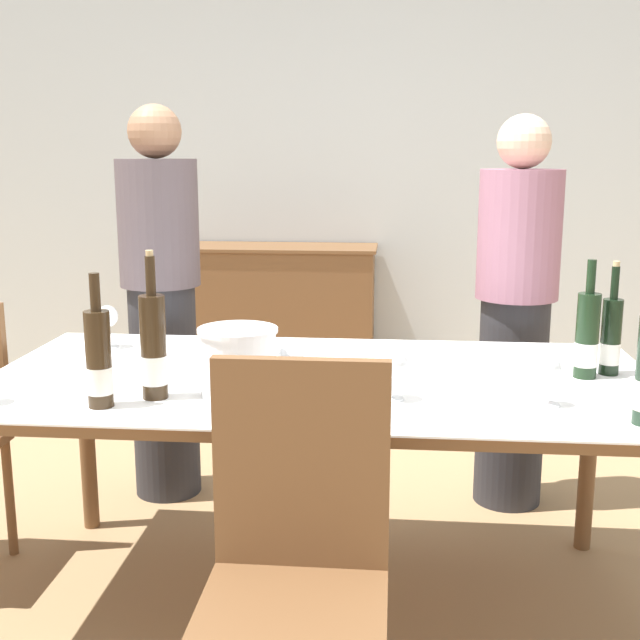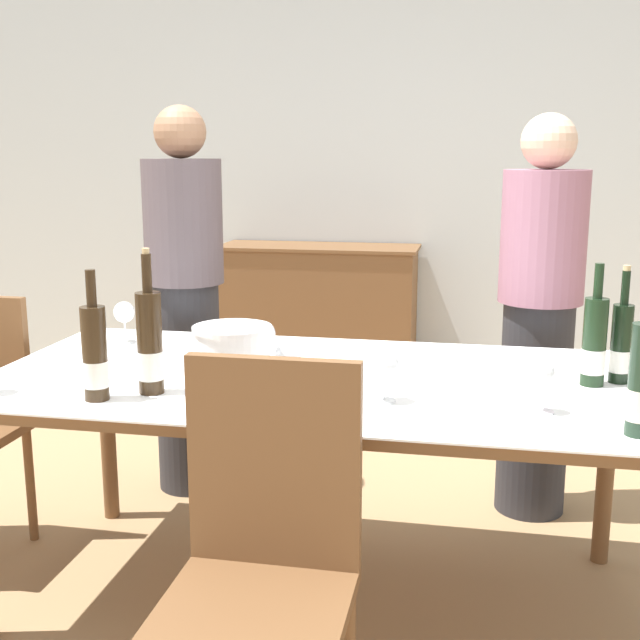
{
  "view_description": "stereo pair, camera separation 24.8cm",
  "coord_description": "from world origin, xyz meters",
  "px_view_note": "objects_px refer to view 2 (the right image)",
  "views": [
    {
      "loc": [
        0.22,
        -2.42,
        1.45
      ],
      "look_at": [
        0.0,
        0.0,
        0.94
      ],
      "focal_mm": 45.0,
      "sensor_mm": 36.0,
      "label": 1
    },
    {
      "loc": [
        0.47,
        -2.39,
        1.45
      ],
      "look_at": [
        0.0,
        0.0,
        0.94
      ],
      "focal_mm": 45.0,
      "sensor_mm": 36.0,
      "label": 2
    }
  ],
  "objects_px": {
    "dining_table": "(320,394)",
    "wine_bottle_2": "(95,355)",
    "sideboard_cabinet": "(319,315)",
    "person_guest_left": "(539,320)",
    "wine_glass_5": "(384,367)",
    "wine_glass_3": "(542,376)",
    "wine_bottle_4": "(594,344)",
    "wine_bottle_1": "(150,345)",
    "wine_glass_4": "(124,314)",
    "wine_glass_1": "(288,356)",
    "wine_bottle_3": "(621,344)",
    "chair_near_front": "(264,549)",
    "person_host": "(186,303)",
    "wine_glass_2": "(263,334)",
    "ice_bucket": "(233,357)"
  },
  "relations": [
    {
      "from": "ice_bucket",
      "to": "wine_glass_2",
      "type": "relative_size",
      "value": 1.67
    },
    {
      "from": "wine_bottle_2",
      "to": "wine_glass_1",
      "type": "height_order",
      "value": "wine_bottle_2"
    },
    {
      "from": "wine_glass_1",
      "to": "person_host",
      "type": "relative_size",
      "value": 0.08
    },
    {
      "from": "wine_glass_3",
      "to": "dining_table",
      "type": "bearing_deg",
      "value": 159.7
    },
    {
      "from": "dining_table",
      "to": "wine_glass_4",
      "type": "relative_size",
      "value": 13.59
    },
    {
      "from": "wine_glass_4",
      "to": "chair_near_front",
      "type": "relative_size",
      "value": 0.16
    },
    {
      "from": "wine_bottle_2",
      "to": "wine_glass_2",
      "type": "height_order",
      "value": "wine_bottle_2"
    },
    {
      "from": "ice_bucket",
      "to": "wine_bottle_1",
      "type": "bearing_deg",
      "value": -166.4
    },
    {
      "from": "wine_glass_1",
      "to": "wine_glass_5",
      "type": "xyz_separation_m",
      "value": [
        0.3,
        -0.11,
        0.01
      ]
    },
    {
      "from": "wine_glass_5",
      "to": "wine_glass_3",
      "type": "bearing_deg",
      "value": -2.03
    },
    {
      "from": "wine_glass_4",
      "to": "person_guest_left",
      "type": "bearing_deg",
      "value": 19.16
    },
    {
      "from": "sideboard_cabinet",
      "to": "wine_bottle_3",
      "type": "bearing_deg",
      "value": -59.56
    },
    {
      "from": "wine_glass_1",
      "to": "wine_glass_4",
      "type": "xyz_separation_m",
      "value": [
        -0.72,
        0.43,
        0.02
      ]
    },
    {
      "from": "wine_bottle_2",
      "to": "chair_near_front",
      "type": "distance_m",
      "value": 0.78
    },
    {
      "from": "wine_bottle_3",
      "to": "wine_glass_5",
      "type": "distance_m",
      "value": 0.76
    },
    {
      "from": "wine_glass_2",
      "to": "chair_near_front",
      "type": "bearing_deg",
      "value": -74.97
    },
    {
      "from": "wine_bottle_1",
      "to": "wine_glass_4",
      "type": "relative_size",
      "value": 2.77
    },
    {
      "from": "dining_table",
      "to": "wine_glass_2",
      "type": "xyz_separation_m",
      "value": [
        -0.22,
        0.14,
        0.15
      ]
    },
    {
      "from": "wine_bottle_1",
      "to": "wine_glass_3",
      "type": "relative_size",
      "value": 2.92
    },
    {
      "from": "wine_glass_4",
      "to": "sideboard_cabinet",
      "type": "bearing_deg",
      "value": 82.44
    },
    {
      "from": "sideboard_cabinet",
      "to": "dining_table",
      "type": "bearing_deg",
      "value": -78.68
    },
    {
      "from": "dining_table",
      "to": "person_host",
      "type": "height_order",
      "value": "person_host"
    },
    {
      "from": "wine_glass_4",
      "to": "wine_bottle_4",
      "type": "bearing_deg",
      "value": -8.64
    },
    {
      "from": "wine_glass_3",
      "to": "wine_glass_4",
      "type": "distance_m",
      "value": 1.55
    },
    {
      "from": "wine_bottle_4",
      "to": "wine_bottle_1",
      "type": "bearing_deg",
      "value": -165.36
    },
    {
      "from": "sideboard_cabinet",
      "to": "person_guest_left",
      "type": "bearing_deg",
      "value": -53.85
    },
    {
      "from": "sideboard_cabinet",
      "to": "dining_table",
      "type": "xyz_separation_m",
      "value": [
        0.5,
        -2.51,
        0.26
      ]
    },
    {
      "from": "wine_bottle_3",
      "to": "person_host",
      "type": "distance_m",
      "value": 1.79
    },
    {
      "from": "wine_glass_3",
      "to": "wine_glass_4",
      "type": "xyz_separation_m",
      "value": [
        -1.45,
        0.55,
        0.01
      ]
    },
    {
      "from": "dining_table",
      "to": "wine_bottle_2",
      "type": "distance_m",
      "value": 0.71
    },
    {
      "from": "wine_glass_1",
      "to": "sideboard_cabinet",
      "type": "bearing_deg",
      "value": 99.23
    },
    {
      "from": "wine_glass_1",
      "to": "wine_glass_2",
      "type": "xyz_separation_m",
      "value": [
        -0.15,
        0.26,
        0.0
      ]
    },
    {
      "from": "wine_glass_1",
      "to": "chair_near_front",
      "type": "relative_size",
      "value": 0.13
    },
    {
      "from": "wine_bottle_4",
      "to": "person_host",
      "type": "relative_size",
      "value": 0.23
    },
    {
      "from": "sideboard_cabinet",
      "to": "wine_bottle_4",
      "type": "bearing_deg",
      "value": -61.54
    },
    {
      "from": "sideboard_cabinet",
      "to": "person_guest_left",
      "type": "height_order",
      "value": "person_guest_left"
    },
    {
      "from": "wine_glass_4",
      "to": "wine_glass_5",
      "type": "relative_size",
      "value": 1.04
    },
    {
      "from": "wine_glass_2",
      "to": "person_host",
      "type": "bearing_deg",
      "value": 128.37
    },
    {
      "from": "sideboard_cabinet",
      "to": "wine_bottle_3",
      "type": "relative_size",
      "value": 3.45
    },
    {
      "from": "wine_bottle_3",
      "to": "person_guest_left",
      "type": "bearing_deg",
      "value": 104.49
    },
    {
      "from": "wine_bottle_3",
      "to": "wine_bottle_4",
      "type": "height_order",
      "value": "wine_bottle_4"
    },
    {
      "from": "wine_bottle_4",
      "to": "ice_bucket",
      "type": "bearing_deg",
      "value": -165.12
    },
    {
      "from": "sideboard_cabinet",
      "to": "wine_bottle_4",
      "type": "relative_size",
      "value": 3.36
    },
    {
      "from": "ice_bucket",
      "to": "wine_glass_4",
      "type": "bearing_deg",
      "value": 137.86
    },
    {
      "from": "ice_bucket",
      "to": "wine_glass_2",
      "type": "bearing_deg",
      "value": 90.94
    },
    {
      "from": "wine_glass_4",
      "to": "person_host",
      "type": "height_order",
      "value": "person_host"
    },
    {
      "from": "ice_bucket",
      "to": "wine_bottle_1",
      "type": "xyz_separation_m",
      "value": [
        -0.23,
        -0.06,
        0.04
      ]
    },
    {
      "from": "wine_glass_1",
      "to": "chair_near_front",
      "type": "height_order",
      "value": "chair_near_front"
    },
    {
      "from": "ice_bucket",
      "to": "wine_bottle_4",
      "type": "bearing_deg",
      "value": 14.88
    },
    {
      "from": "wine_glass_2",
      "to": "person_guest_left",
      "type": "distance_m",
      "value": 1.17
    }
  ]
}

